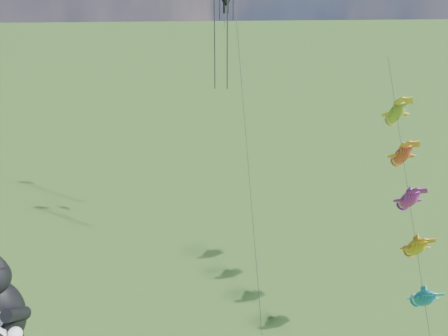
{
  "coord_description": "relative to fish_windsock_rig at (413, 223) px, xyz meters",
  "views": [
    {
      "loc": [
        4.51,
        -15.74,
        22.29
      ],
      "look_at": [
        6.04,
        11.02,
        10.3
      ],
      "focal_mm": 40.0,
      "sensor_mm": 36.0,
      "label": 1
    }
  ],
  "objects": [
    {
      "name": "fish_windsock_rig",
      "position": [
        0.0,
        0.0,
        0.0
      ],
      "size": [
        1.12,
        15.96,
        16.31
      ],
      "rotation": [
        0.0,
        0.0,
        0.29
      ],
      "color": "brown",
      "rests_on": "ground"
    }
  ]
}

